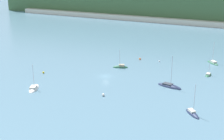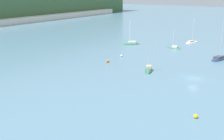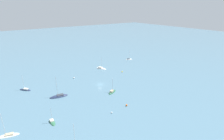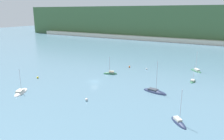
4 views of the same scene
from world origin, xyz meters
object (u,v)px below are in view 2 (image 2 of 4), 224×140
Objects in this scene: mooring_buoy_2 at (196,116)px; sailboat_3 at (192,42)px; sailboat_7 at (149,71)px; sailboat_6 at (219,59)px; mooring_buoy_0 at (121,56)px; sailboat_2 at (131,44)px; mooring_buoy_3 at (108,61)px; sailboat_0 at (174,48)px.

sailboat_3 is at bearing 19.87° from mooring_buoy_2.
sailboat_7 reaches higher than mooring_buoy_2.
sailboat_6 is 18.02× the size of mooring_buoy_0.
mooring_buoy_2 is (-72.15, -26.07, 0.29)m from sailboat_3.
sailboat_2 is 11.93× the size of mooring_buoy_3.
sailboat_6 is (-24.50, -17.37, -0.01)m from sailboat_3.
sailboat_3 is at bearing 162.70° from sailboat_7.
sailboat_0 is 17.20m from sailboat_2.
sailboat_7 is 11.56× the size of mooring_buoy_2.
sailboat_3 is at bearing -93.08° from sailboat_0.
sailboat_2 is at bearing 22.46° from mooring_buoy_0.
sailboat_7 is 18.98m from mooring_buoy_0.
sailboat_2 reaches higher than mooring_buoy_2.
sailboat_3 is at bearing 46.67° from sailboat_6.
sailboat_7 is (-49.02, -5.54, 0.04)m from sailboat_3.
sailboat_3 is 39.07m from mooring_buoy_0.
sailboat_7 reaches higher than mooring_buoy_3.
sailboat_2 is 40.17m from sailboat_7.
mooring_buoy_0 is (-37.82, 9.78, 0.25)m from sailboat_3.
mooring_buoy_3 is at bearing 78.08° from sailboat_0.
mooring_buoy_2 is 0.90× the size of mooring_buoy_3.
sailboat_3 reaches higher than sailboat_0.
sailboat_0 is 63.18m from mooring_buoy_2.
mooring_buoy_2 is at bearing -133.76° from mooring_buoy_0.
sailboat_6 is at bearing 155.57° from sailboat_0.
sailboat_2 is 0.99× the size of sailboat_3.
mooring_buoy_3 reaches higher than mooring_buoy_0.
sailboat_6 is 27.23m from sailboat_7.
mooring_buoy_3 is (25.53, 35.16, 0.04)m from mooring_buoy_2.
sailboat_3 reaches higher than mooring_buoy_0.
sailboat_6 is 34.49m from mooring_buoy_3.
sailboat_0 is 34.50m from sailboat_7.
sailboat_0 is at bearing 167.76° from sailboat_7.
sailboat_6 is (-9.28, -18.71, -0.04)m from sailboat_0.
mooring_buoy_0 is 49.63m from mooring_buoy_2.
mooring_buoy_0 is 0.79× the size of mooring_buoy_3.
mooring_buoy_3 is at bearing -174.79° from sailboat_3.
sailboat_2 is 13.22× the size of mooring_buoy_2.
sailboat_6 is at bearing 130.50° from sailboat_7.
sailboat_2 is 71.03m from mooring_buoy_2.
mooring_buoy_2 reaches higher than mooring_buoy_0.
sailboat_2 reaches higher than sailboat_0.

